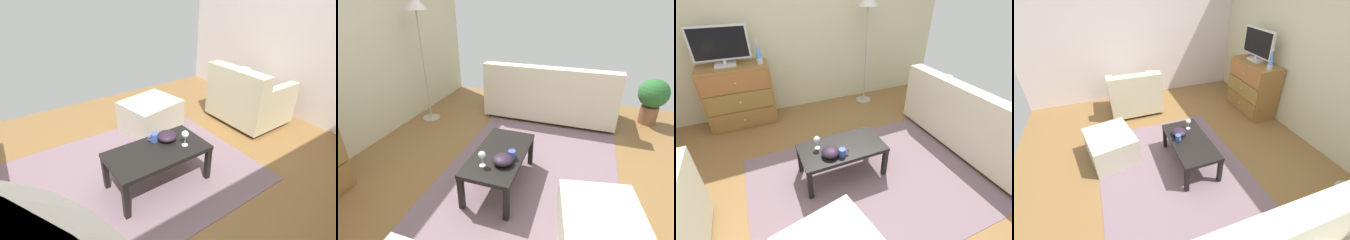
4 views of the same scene
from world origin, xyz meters
TOP-DOWN VIEW (x-y plane):
  - ground_plane at (0.00, 0.00)m, footprint 5.51×4.59m
  - wall_accent_rear at (0.00, 2.06)m, footprint 5.51×0.12m
  - wall_plain_left at (-2.52, 0.00)m, footprint 0.12×4.59m
  - area_rug at (0.20, -0.20)m, footprint 2.60×1.90m
  - dresser at (-1.01, 1.75)m, footprint 0.97×0.49m
  - tv at (-1.09, 1.77)m, footprint 0.74×0.18m
  - lava_lamp at (-0.63, 1.70)m, footprint 0.09×0.09m
  - coffee_table at (-0.01, 0.07)m, footprint 0.96×0.50m
  - wine_glass at (-0.27, 0.15)m, footprint 0.07×0.07m
  - mug at (-0.06, -0.08)m, footprint 0.11×0.08m
  - bowl_decorative at (-0.18, -0.03)m, footprint 0.20×0.20m
  - armchair at (-1.75, -0.35)m, footprint 0.80×0.92m
  - ottoman at (-0.52, -0.93)m, footprint 0.80×0.73m

SIDE VIEW (x-z plane):
  - ground_plane at x=0.00m, z-range -0.05..0.00m
  - area_rug at x=0.20m, z-range 0.00..0.01m
  - ottoman at x=-0.52m, z-range 0.00..0.40m
  - armchair at x=-1.75m, z-range -0.07..0.74m
  - coffee_table at x=-0.01m, z-range 0.15..0.54m
  - mug at x=-0.06m, z-range 0.39..0.48m
  - bowl_decorative at x=-0.18m, z-range 0.39..0.48m
  - dresser at x=-1.01m, z-range 0.00..0.95m
  - wine_glass at x=-0.27m, z-range 0.43..0.59m
  - lava_lamp at x=-0.63m, z-range 0.93..1.26m
  - tv at x=-1.09m, z-range 0.97..1.51m
  - wall_accent_rear at x=0.00m, z-range 0.00..2.75m
  - wall_plain_left at x=-2.52m, z-range 0.00..2.75m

